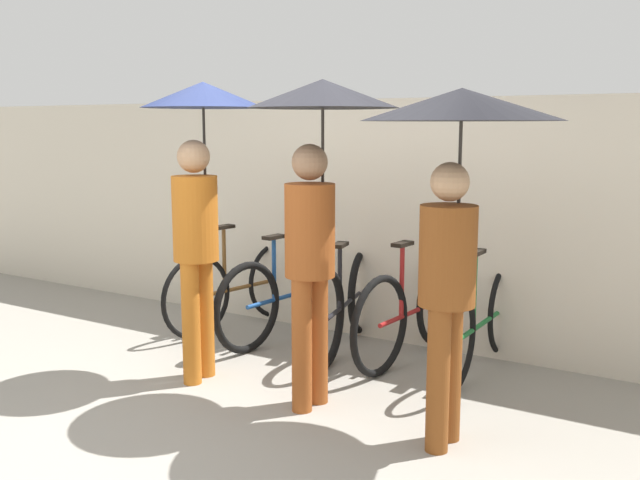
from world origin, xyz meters
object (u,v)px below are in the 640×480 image
(pedestrian_center, at_px, (318,155))
(parked_bicycle_0, at_px, (240,286))
(parked_bicycle_2, at_px, (346,302))
(pedestrian_leading, at_px, (200,158))
(parked_bicycle_1, at_px, (288,294))
(parked_bicycle_3, at_px, (412,310))
(pedestrian_trailing, at_px, (457,158))
(parked_bicycle_4, at_px, (482,321))

(pedestrian_center, bearing_deg, parked_bicycle_0, 147.17)
(parked_bicycle_2, xyz_separation_m, pedestrian_leading, (-0.56, -1.11, 1.21))
(parked_bicycle_1, relative_size, pedestrian_center, 0.83)
(parked_bicycle_2, distance_m, parked_bicycle_3, 0.57)
(parked_bicycle_3, distance_m, pedestrian_center, 1.70)
(parked_bicycle_1, bearing_deg, parked_bicycle_0, 91.16)
(parked_bicycle_1, xyz_separation_m, pedestrian_trailing, (1.93, -1.17, 1.26))
(parked_bicycle_1, height_order, pedestrian_leading, pedestrian_leading)
(pedestrian_center, bearing_deg, parked_bicycle_1, 135.53)
(pedestrian_leading, height_order, pedestrian_center, pedestrian_leading)
(pedestrian_trailing, bearing_deg, parked_bicycle_1, 149.25)
(parked_bicycle_2, relative_size, parked_bicycle_3, 1.01)
(parked_bicycle_4, distance_m, pedestrian_center, 1.84)
(parked_bicycle_2, relative_size, pedestrian_trailing, 0.85)
(parked_bicycle_3, height_order, pedestrian_leading, pedestrian_leading)
(parked_bicycle_2, bearing_deg, parked_bicycle_3, -98.29)
(parked_bicycle_2, bearing_deg, parked_bicycle_4, -100.73)
(parked_bicycle_2, bearing_deg, pedestrian_trailing, -143.36)
(parked_bicycle_0, bearing_deg, pedestrian_center, -116.43)
(parked_bicycle_0, bearing_deg, parked_bicycle_2, -82.00)
(pedestrian_center, bearing_deg, parked_bicycle_4, 61.49)
(parked_bicycle_2, bearing_deg, parked_bicycle_0, 75.22)
(parked_bicycle_4, height_order, pedestrian_trailing, pedestrian_trailing)
(pedestrian_leading, xyz_separation_m, pedestrian_center, (0.97, 0.00, 0.04))
(parked_bicycle_3, bearing_deg, pedestrian_trailing, -142.23)
(parked_bicycle_3, bearing_deg, parked_bicycle_4, -85.93)
(parked_bicycle_0, xyz_separation_m, parked_bicycle_1, (0.57, -0.05, 0.00))
(parked_bicycle_0, xyz_separation_m, pedestrian_leading, (0.57, -1.16, 1.21))
(parked_bicycle_3, xyz_separation_m, pedestrian_leading, (-1.13, -1.15, 1.21))
(parked_bicycle_0, distance_m, parked_bicycle_2, 1.14)
(parked_bicycle_3, bearing_deg, pedestrian_center, 176.96)
(parked_bicycle_3, relative_size, pedestrian_leading, 0.80)
(parked_bicycle_2, distance_m, parked_bicycle_4, 1.14)
(pedestrian_trailing, bearing_deg, pedestrian_leading, 178.42)
(parked_bicycle_1, xyz_separation_m, pedestrian_center, (0.98, -1.10, 1.25))
(parked_bicycle_3, distance_m, pedestrian_leading, 2.02)
(parked_bicycle_0, bearing_deg, pedestrian_trailing, -105.84)
(pedestrian_center, xyz_separation_m, pedestrian_trailing, (0.95, -0.07, 0.01))
(parked_bicycle_2, distance_m, pedestrian_trailing, 2.20)
(parked_bicycle_0, bearing_deg, parked_bicycle_4, -79.97)
(pedestrian_leading, relative_size, pedestrian_center, 1.01)
(parked_bicycle_0, distance_m, parked_bicycle_1, 0.57)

